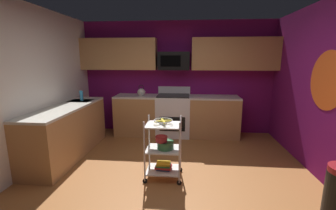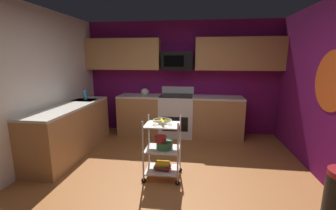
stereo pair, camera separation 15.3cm
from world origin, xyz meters
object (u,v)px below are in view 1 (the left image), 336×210
object	(u,v)px
rolling_cart	(163,149)
kettle	(141,92)
fruit_bowl	(163,121)
mixing_bowl_large	(165,145)
book_stack	(163,166)
oven_range	(173,115)
mixing_bowl_small	(161,139)
dish_soap_bottle	(81,96)
microwave	(174,61)

from	to	relation	value
rolling_cart	kettle	distance (m)	2.16
fruit_bowl	kettle	size ratio (longest dim) A/B	1.03
mixing_bowl_large	book_stack	world-z (taller)	mixing_bowl_large
rolling_cart	fruit_bowl	size ratio (longest dim) A/B	3.36
book_stack	rolling_cart	bearing A→B (deg)	180.00
oven_range	book_stack	xyz separation A→B (m)	(-0.01, -1.97, -0.30)
oven_range	fruit_bowl	bearing A→B (deg)	-90.37
mixing_bowl_small	kettle	size ratio (longest dim) A/B	0.69
oven_range	rolling_cart	size ratio (longest dim) A/B	1.20
rolling_cart	dish_soap_bottle	distance (m)	2.23
fruit_bowl	rolling_cart	bearing A→B (deg)	116.57
microwave	dish_soap_bottle	distance (m)	2.11
microwave	mixing_bowl_small	xyz separation A→B (m)	(-0.04, -2.09, -1.08)
rolling_cart	mixing_bowl_small	xyz separation A→B (m)	(-0.02, -0.02, 0.17)
rolling_cart	mixing_bowl_large	xyz separation A→B (m)	(0.03, 0.00, 0.07)
rolling_cart	kettle	bearing A→B (deg)	110.29
microwave	mixing_bowl_small	size ratio (longest dim) A/B	3.85
mixing_bowl_small	book_stack	bearing A→B (deg)	44.33
oven_range	microwave	bearing A→B (deg)	90.26
fruit_bowl	microwave	bearing A→B (deg)	89.67
mixing_bowl_large	book_stack	xyz separation A→B (m)	(-0.03, 0.00, -0.34)
fruit_bowl	kettle	xyz separation A→B (m)	(-0.73, 1.96, 0.12)
kettle	oven_range	bearing A→B (deg)	0.30
rolling_cart	fruit_bowl	distance (m)	0.42
mixing_bowl_small	book_stack	xyz separation A→B (m)	(0.02, 0.02, -0.44)
rolling_cart	book_stack	world-z (taller)	rolling_cart
microwave	mixing_bowl_small	distance (m)	2.36
oven_range	mixing_bowl_large	world-z (taller)	oven_range
rolling_cart	mixing_bowl_small	bearing A→B (deg)	-135.67
rolling_cart	book_stack	xyz separation A→B (m)	(0.00, 0.00, -0.27)
oven_range	kettle	distance (m)	0.90
mixing_bowl_small	dish_soap_bottle	size ratio (longest dim) A/B	0.91
mixing_bowl_small	mixing_bowl_large	bearing A→B (deg)	23.56
mixing_bowl_small	dish_soap_bottle	bearing A→B (deg)	145.07
rolling_cart	dish_soap_bottle	world-z (taller)	dish_soap_bottle
oven_range	rolling_cart	distance (m)	1.97
fruit_bowl	kettle	distance (m)	2.10
microwave	mixing_bowl_large	xyz separation A→B (m)	(0.02, -2.07, -1.18)
mixing_bowl_large	mixing_bowl_small	distance (m)	0.12
rolling_cart	oven_range	bearing A→B (deg)	89.63
book_stack	dish_soap_bottle	xyz separation A→B (m)	(-1.79, 1.21, 0.84)
mixing_bowl_large	fruit_bowl	bearing A→B (deg)	-180.00
oven_range	microwave	distance (m)	1.23
oven_range	mixing_bowl_small	distance (m)	2.00
dish_soap_bottle	mixing_bowl_large	bearing A→B (deg)	-33.57
fruit_bowl	mixing_bowl_large	bearing A→B (deg)	0.00
mixing_bowl_large	mixing_bowl_small	xyz separation A→B (m)	(-0.06, -0.02, 0.10)
mixing_bowl_large	kettle	size ratio (longest dim) A/B	0.95
mixing_bowl_small	book_stack	world-z (taller)	mixing_bowl_small
oven_range	dish_soap_bottle	bearing A→B (deg)	-157.25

